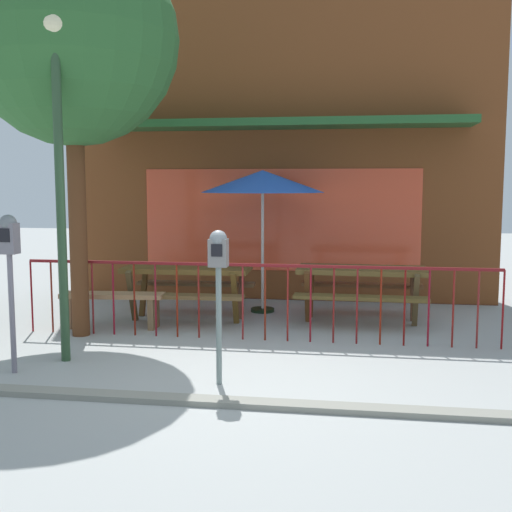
# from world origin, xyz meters

# --- Properties ---
(ground) EXTENTS (40.00, 40.00, 0.00)m
(ground) POSITION_xyz_m (0.00, 0.00, 0.00)
(ground) COLOR #A0A3A0
(pub_storefront) EXTENTS (7.10, 1.37, 5.44)m
(pub_storefront) POSITION_xyz_m (0.00, 4.78, 2.71)
(pub_storefront) COLOR #4A261D
(pub_storefront) RESTS_ON ground
(patio_fence_front) EXTENTS (5.99, 0.04, 0.97)m
(patio_fence_front) POSITION_xyz_m (0.00, 1.74, 0.66)
(patio_fence_front) COLOR maroon
(patio_fence_front) RESTS_ON ground
(picnic_table_left) EXTENTS (1.83, 1.40, 0.79)m
(picnic_table_left) POSITION_xyz_m (-1.13, 2.78, 0.61)
(picnic_table_left) COLOR brown
(picnic_table_left) RESTS_ON ground
(picnic_table_right) EXTENTS (1.83, 1.40, 0.79)m
(picnic_table_right) POSITION_xyz_m (1.34, 3.04, 0.61)
(picnic_table_right) COLOR brown
(picnic_table_right) RESTS_ON ground
(patio_umbrella) EXTENTS (1.86, 1.86, 2.16)m
(patio_umbrella) POSITION_xyz_m (-0.14, 3.51, 1.98)
(patio_umbrella) COLOR black
(patio_umbrella) RESTS_ON ground
(patio_bench) EXTENTS (1.42, 0.43, 0.48)m
(patio_bench) POSITION_xyz_m (-2.00, 2.11, 0.35)
(patio_bench) COLOR #A37951
(patio_bench) RESTS_ON ground
(parking_meter_near) EXTENTS (0.18, 0.17, 1.52)m
(parking_meter_near) POSITION_xyz_m (-0.06, -0.05, 1.17)
(parking_meter_near) COLOR slate
(parking_meter_near) RESTS_ON ground
(parking_meter_far) EXTENTS (0.18, 0.17, 1.65)m
(parking_meter_far) POSITION_xyz_m (-2.25, -0.01, 1.27)
(parking_meter_far) COLOR slate
(parking_meter_far) RESTS_ON ground
(street_tree) EXTENTS (2.64, 2.64, 5.06)m
(street_tree) POSITION_xyz_m (-2.26, 1.64, 3.72)
(street_tree) COLOR #562F19
(street_tree) RESTS_ON ground
(street_lamp) EXTENTS (0.28, 0.28, 3.76)m
(street_lamp) POSITION_xyz_m (-1.92, 0.50, 2.47)
(street_lamp) COLOR #28452A
(street_lamp) RESTS_ON ground
(curb_edge) EXTENTS (9.94, 0.20, 0.11)m
(curb_edge) POSITION_xyz_m (0.00, -0.63, 0.00)
(curb_edge) COLOR gray
(curb_edge) RESTS_ON ground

